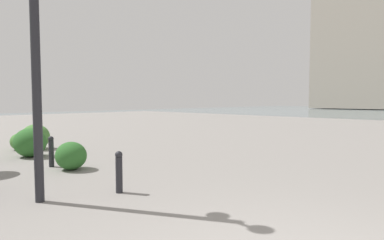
{
  "coord_description": "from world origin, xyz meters",
  "views": [
    {
      "loc": [
        -1.04,
        2.58,
        1.64
      ],
      "look_at": [
        7.31,
        -6.04,
        0.88
      ],
      "focal_mm": 30.18,
      "sensor_mm": 36.0,
      "label": 1
    }
  ],
  "objects": [
    {
      "name": "bollard_near",
      "position": [
        3.77,
        -0.54,
        0.39
      ],
      "size": [
        0.13,
        0.13,
        0.74
      ],
      "color": "#232328",
      "rests_on": "ground"
    },
    {
      "name": "building_annex",
      "position": [
        18.12,
        -65.87,
        14.21
      ],
      "size": [
        16.56,
        14.81,
        28.43
      ],
      "color": "#9E9384",
      "rests_on": "ground"
    },
    {
      "name": "shrub_low",
      "position": [
        8.66,
        -0.77,
        0.41
      ],
      "size": [
        0.97,
        0.87,
        0.82
      ],
      "color": "#2D6628",
      "rests_on": "ground"
    },
    {
      "name": "shrub_tall",
      "position": [
        6.18,
        -0.81,
        0.33
      ],
      "size": [
        0.77,
        0.69,
        0.65
      ],
      "color": "#2D6628",
      "rests_on": "ground"
    },
    {
      "name": "lamppost",
      "position": [
        4.25,
        0.63,
        2.9
      ],
      "size": [
        0.98,
        0.28,
        4.41
      ],
      "color": "#232328",
      "rests_on": "ground"
    },
    {
      "name": "bollard_mid",
      "position": [
        6.83,
        -0.62,
        0.39
      ],
      "size": [
        0.13,
        0.13,
        0.75
      ],
      "color": "#232328",
      "rests_on": "ground"
    },
    {
      "name": "shrub_wide",
      "position": [
        10.04,
        -1.42,
        0.41
      ],
      "size": [
        0.97,
        0.87,
        0.82
      ],
      "color": "#477F38",
      "rests_on": "ground"
    },
    {
      "name": "shrub_round",
      "position": [
        10.21,
        -0.99,
        0.28
      ],
      "size": [
        0.65,
        0.58,
        0.55
      ],
      "color": "#477F38",
      "rests_on": "ground"
    }
  ]
}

